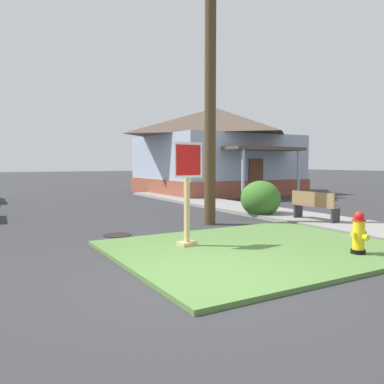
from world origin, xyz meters
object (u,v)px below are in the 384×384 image
manhole_cover (117,235)px  utility_pole (210,50)px  stop_sign (187,195)px  street_bench (315,205)px  fire_hydrant (359,234)px

manhole_cover → utility_pole: utility_pole is taller
stop_sign → street_bench: (4.97, 1.06, -0.56)m
fire_hydrant → street_bench: street_bench is taller
stop_sign → utility_pole: utility_pole is taller
stop_sign → street_bench: size_ratio=1.42×
fire_hydrant → utility_pole: bearing=93.6°
street_bench → utility_pole: bearing=151.5°
fire_hydrant → stop_sign: bearing=137.6°
utility_pole → manhole_cover: bearing=-173.8°
fire_hydrant → street_bench: (2.46, 3.35, 0.12)m
fire_hydrant → manhole_cover: bearing=126.0°
manhole_cover → street_bench: bearing=-11.5°
manhole_cover → utility_pole: size_ratio=0.07×
stop_sign → utility_pole: 5.19m
street_bench → fire_hydrant: bearing=-126.3°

